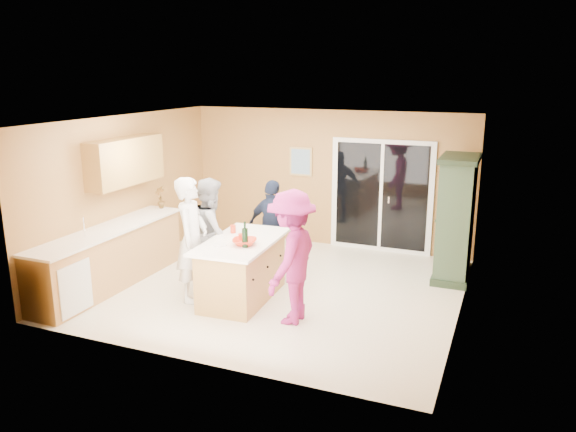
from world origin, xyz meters
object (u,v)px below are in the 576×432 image
at_px(kitchen_island, 242,271).
at_px(green_hutch, 456,220).
at_px(woman_white, 192,239).
at_px(woman_grey, 212,232).
at_px(woman_navy, 273,228).
at_px(woman_magenta, 292,257).

relative_size(kitchen_island, green_hutch, 0.88).
relative_size(woman_white, woman_grey, 1.07).
height_order(green_hutch, woman_navy, green_hutch).
bearing_deg(green_hutch, woman_magenta, -126.21).
height_order(woman_white, woman_magenta, woman_white).
distance_m(green_hutch, woman_white, 4.17).
bearing_deg(woman_magenta, kitchen_island, -113.51).
relative_size(woman_grey, woman_magenta, 0.95).
relative_size(green_hutch, woman_grey, 1.17).
bearing_deg(woman_grey, woman_magenta, -143.01).
bearing_deg(woman_magenta, woman_navy, -147.98).
height_order(woman_grey, woman_navy, woman_grey).
bearing_deg(green_hutch, woman_navy, -162.14).
distance_m(woman_white, woman_magenta, 1.63).
bearing_deg(woman_grey, kitchen_island, -144.16).
bearing_deg(woman_grey, woman_white, 154.39).
bearing_deg(kitchen_island, woman_navy, 87.62).
distance_m(woman_navy, woman_magenta, 1.87).
relative_size(woman_grey, woman_navy, 1.08).
bearing_deg(green_hutch, woman_white, -145.95).
distance_m(kitchen_island, woman_magenta, 1.16).
xyz_separation_m(woman_white, woman_grey, (-0.02, 0.61, -0.06)).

